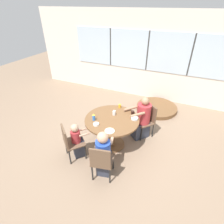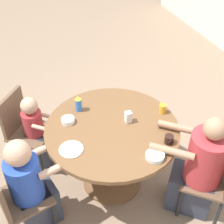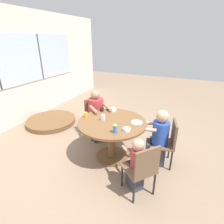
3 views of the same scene
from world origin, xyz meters
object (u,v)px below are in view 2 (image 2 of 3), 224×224
at_px(person_woman_green_shirt, 32,189).
at_px(bowl_cereal, 155,156).
at_px(coffee_mug, 169,139).
at_px(juice_glass, 163,109).
at_px(chair_for_woman_green_shirt, 12,196).
at_px(person_toddler, 37,134).
at_px(chair_for_man_blue_shirt, 218,176).
at_px(milk_carton_small, 128,117).
at_px(person_man_blue_shirt, 198,171).
at_px(sippy_cup, 78,103).
at_px(bowl_white_shallow, 68,120).
at_px(chair_for_toddler, 22,124).

bearing_deg(person_woman_green_shirt, bowl_cereal, 61.52).
relative_size(coffee_mug, juice_glass, 0.90).
bearing_deg(chair_for_woman_green_shirt, person_toddler, 143.46).
bearing_deg(person_woman_green_shirt, chair_for_man_blue_shirt, 60.39).
xyz_separation_m(chair_for_man_blue_shirt, milk_carton_small, (-0.66, -0.57, 0.31)).
relative_size(person_man_blue_shirt, sippy_cup, 6.78).
bearing_deg(juice_glass, person_toddler, -114.03).
relative_size(person_man_blue_shirt, coffee_mug, 13.61).
distance_m(person_man_blue_shirt, bowl_white_shallow, 1.25).
xyz_separation_m(chair_for_woman_green_shirt, person_woman_green_shirt, (-0.04, 0.16, -0.02)).
bearing_deg(chair_for_man_blue_shirt, person_woman_green_shirt, 114.27).
bearing_deg(chair_for_woman_green_shirt, chair_for_toddler, 153.30).
distance_m(person_woman_green_shirt, milk_carton_small, 1.04).
height_order(chair_for_toddler, sippy_cup, sippy_cup).
height_order(chair_for_woman_green_shirt, sippy_cup, sippy_cup).
bearing_deg(person_man_blue_shirt, person_toddler, 90.24).
height_order(person_woman_green_shirt, juice_glass, person_woman_green_shirt).
xyz_separation_m(chair_for_toddler, juice_glass, (0.61, 1.26, 0.30)).
bearing_deg(bowl_white_shallow, chair_for_man_blue_shirt, 51.75).
bearing_deg(juice_glass, person_woman_green_shirt, -81.10).
bearing_deg(coffee_mug, person_man_blue_shirt, 51.54).
height_order(chair_for_toddler, person_toddler, person_toddler).
bearing_deg(milk_carton_small, chair_for_toddler, -124.20).
xyz_separation_m(person_woman_green_shirt, bowl_cereal, (0.28, 0.99, 0.30)).
height_order(person_woman_green_shirt, coffee_mug, person_woman_green_shirt).
height_order(chair_for_man_blue_shirt, juice_glass, juice_glass).
relative_size(chair_for_toddler, person_man_blue_shirt, 0.76).
relative_size(person_man_blue_shirt, milk_carton_small, 10.09).
height_order(sippy_cup, bowl_white_shallow, sippy_cup).
bearing_deg(bowl_white_shallow, bowl_cereal, 38.99).
bearing_deg(person_woman_green_shirt, chair_for_toddler, 163.65).
xyz_separation_m(chair_for_toddler, person_woman_green_shirt, (0.82, -0.05, -0.02)).
xyz_separation_m(milk_carton_small, bowl_white_shallow, (-0.19, -0.51, -0.03)).
bearing_deg(sippy_cup, person_woman_green_shirt, -48.45).
height_order(person_woman_green_shirt, bowl_white_shallow, person_woman_green_shirt).
relative_size(sippy_cup, juice_glass, 1.80).
xyz_separation_m(chair_for_man_blue_shirt, coffee_mug, (-0.29, -0.36, 0.30)).
xyz_separation_m(chair_for_toddler, person_toddler, (0.10, 0.12, -0.09)).
bearing_deg(milk_carton_small, coffee_mug, 29.91).
xyz_separation_m(person_man_blue_shirt, bowl_white_shallow, (-0.74, -0.96, 0.29)).
bearing_deg(chair_for_man_blue_shirt, sippy_cup, 84.83).
bearing_deg(bowl_white_shallow, person_man_blue_shirt, 52.16).
bearing_deg(chair_for_woman_green_shirt, chair_for_man_blue_shirt, 63.06).
xyz_separation_m(chair_for_man_blue_shirt, person_toddler, (-1.18, -1.36, -0.09)).
relative_size(person_woman_green_shirt, bowl_white_shallow, 8.56).
xyz_separation_m(chair_for_woman_green_shirt, juice_glass, (-0.24, 1.47, 0.30)).
relative_size(coffee_mug, milk_carton_small, 0.74).
bearing_deg(juice_glass, sippy_cup, -113.59).
relative_size(person_toddler, juice_glass, 9.53).
bearing_deg(bowl_cereal, milk_carton_small, -176.65).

